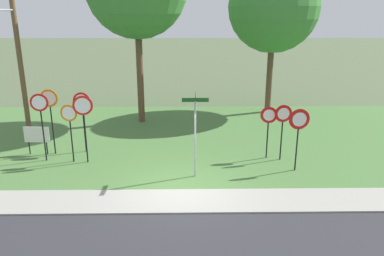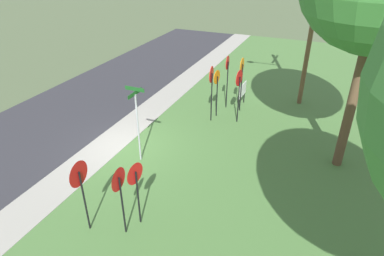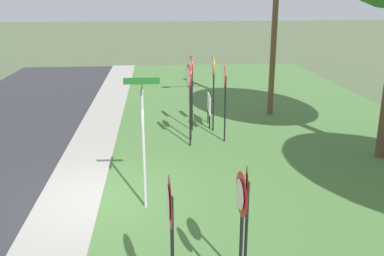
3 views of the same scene
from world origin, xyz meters
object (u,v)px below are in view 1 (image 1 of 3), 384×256
(stop_sign_near_right, at_px, (70,121))
(utility_pole, at_px, (16,43))
(yield_sign_near_left, at_px, (269,120))
(stop_sign_near_left, at_px, (41,113))
(stop_sign_far_center, at_px, (50,107))
(yield_sign_far_left, at_px, (299,125))
(notice_board, at_px, (37,136))
(oak_tree_right, at_px, (274,7))
(stop_sign_far_left, at_px, (82,109))
(yield_sign_near_right, at_px, (283,119))
(street_name_post, at_px, (195,128))
(stop_sign_far_right, at_px, (84,114))

(stop_sign_near_right, bearing_deg, utility_pole, 137.53)
(yield_sign_near_left, relative_size, utility_pole, 0.27)
(stop_sign_near_left, distance_m, stop_sign_far_center, 0.80)
(stop_sign_far_center, height_order, yield_sign_far_left, stop_sign_far_center)
(stop_sign_near_right, xyz_separation_m, notice_board, (-1.77, 0.89, -0.93))
(yield_sign_far_left, xyz_separation_m, oak_tree_right, (0.80, 9.04, 4.36))
(stop_sign_far_left, distance_m, yield_sign_near_right, 8.48)
(stop_sign_far_center, distance_m, street_name_post, 6.56)
(stop_sign_near_right, xyz_separation_m, street_name_post, (5.01, -1.50, 0.12))
(stop_sign_far_left, distance_m, yield_sign_far_left, 9.00)
(stop_sign_far_center, distance_m, oak_tree_right, 13.56)
(stop_sign_far_left, xyz_separation_m, yield_sign_near_right, (8.41, -1.09, -0.21))
(stop_sign_far_right, relative_size, street_name_post, 0.88)
(stop_sign_near_right, bearing_deg, stop_sign_far_right, -1.82)
(street_name_post, bearing_deg, oak_tree_right, 63.67)
(stop_sign_near_right, relative_size, stop_sign_far_right, 0.87)
(stop_sign_far_right, bearing_deg, yield_sign_near_left, -3.88)
(stop_sign_near_left, xyz_separation_m, stop_sign_far_left, (1.40, 1.03, -0.11))
(stop_sign_far_center, distance_m, notice_board, 1.44)
(utility_pole, distance_m, notice_board, 4.84)
(yield_sign_far_left, distance_m, utility_pole, 13.37)
(stop_sign_near_left, relative_size, yield_sign_near_left, 1.27)
(stop_sign_near_left, distance_m, utility_pole, 4.74)
(stop_sign_near_left, bearing_deg, yield_sign_near_right, -5.14)
(yield_sign_near_right, relative_size, oak_tree_right, 0.27)
(stop_sign_near_left, distance_m, yield_sign_near_left, 9.28)
(stop_sign_near_right, relative_size, street_name_post, 0.76)
(stop_sign_far_left, xyz_separation_m, utility_pole, (-3.53, 2.43, 2.57))
(stop_sign_far_left, bearing_deg, stop_sign_near_right, -94.54)
(stop_sign_near_left, bearing_deg, stop_sign_near_right, -11.93)
(stop_sign_far_center, distance_m, yield_sign_near_right, 9.74)
(yield_sign_far_left, height_order, street_name_post, street_name_post)
(stop_sign_far_right, xyz_separation_m, notice_board, (-2.37, 0.96, -1.24))
(yield_sign_near_right, height_order, utility_pole, utility_pole)
(yield_sign_near_right, xyz_separation_m, oak_tree_right, (1.12, 7.92, 4.47))
(yield_sign_far_left, distance_m, street_name_post, 3.96)
(stop_sign_far_center, height_order, utility_pole, utility_pole)
(stop_sign_near_left, bearing_deg, stop_sign_far_center, 77.39)
(street_name_post, distance_m, utility_pole, 10.11)
(yield_sign_near_right, height_order, oak_tree_right, oak_tree_right)
(yield_sign_near_left, distance_m, yield_sign_far_left, 1.59)
(stop_sign_near_left, xyz_separation_m, oak_tree_right, (10.92, 7.85, 4.15))
(oak_tree_right, bearing_deg, yield_sign_near_right, -98.02)
(stop_sign_far_right, distance_m, notice_board, 2.84)
(street_name_post, bearing_deg, yield_sign_near_left, 30.28)
(stop_sign_far_center, height_order, oak_tree_right, oak_tree_right)
(yield_sign_near_left, bearing_deg, notice_board, -175.10)
(yield_sign_far_left, bearing_deg, stop_sign_far_left, 163.15)
(stop_sign_far_right, bearing_deg, stop_sign_far_center, 142.15)
(stop_sign_near_left, relative_size, stop_sign_far_center, 1.00)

